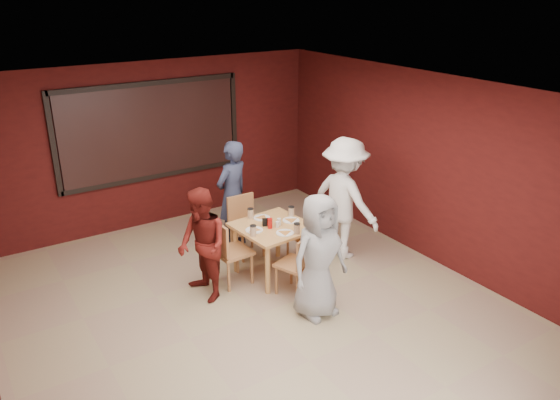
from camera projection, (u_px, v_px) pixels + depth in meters
floor at (258, 314)px, 7.00m from camera, size 7.00×7.00×0.00m
window_blinds at (151, 131)px, 9.08m from camera, size 3.00×0.02×1.50m
dining_table at (273, 232)px, 7.73m from camera, size 1.05×1.05×0.92m
chair_front at (299, 262)px, 7.26m from camera, size 0.55×0.55×0.89m
chair_back at (245, 222)px, 8.40m from camera, size 0.45×0.45×0.93m
chair_left at (227, 249)px, 7.51m from camera, size 0.49×0.49×0.97m
chair_right at (308, 229)px, 8.21m from camera, size 0.46×0.46×0.90m
diner_front at (318, 256)px, 6.73m from camera, size 0.84×0.58×1.63m
diner_back at (232, 195)px, 8.51m from camera, size 0.74×0.61×1.74m
diner_left at (202, 245)px, 7.11m from camera, size 0.60×0.76×1.54m
diner_right at (344, 199)px, 8.18m from camera, size 0.91×1.32×1.88m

